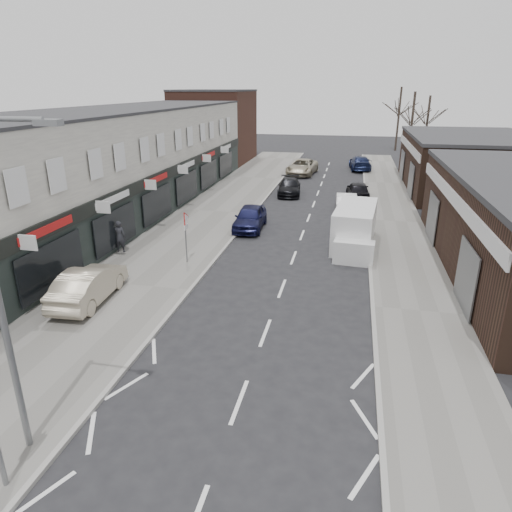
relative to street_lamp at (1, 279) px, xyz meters
The scene contains 20 objects.
ground 6.52m from the street_lamp, 10.03° to the left, with size 160.00×160.00×0.00m, color black.
pavement_left 23.36m from the street_lamp, 95.57° to the left, with size 5.50×64.00×0.12m, color slate.
pavement_right 25.42m from the street_lamp, 65.74° to the left, with size 3.50×64.00×0.12m, color slate.
shop_terrace_left 22.22m from the street_lamp, 113.85° to the left, with size 8.00×41.00×7.10m, color silver.
brick_block_far 46.68m from the street_lamp, 101.09° to the left, with size 8.00×10.00×8.00m, color #4E2A21.
right_unit_far 38.81m from the street_lamp, 63.93° to the left, with size 10.00×16.00×4.50m, color #322017.
tree_far_a 50.85m from the street_lamp, 74.51° to the left, with size 3.60×3.60×8.00m, color #382D26, non-canonical shape.
tree_far_b 57.28m from the street_lamp, 73.70° to the left, with size 3.60×3.60×7.50m, color #382D26, non-canonical shape.
tree_far_c 62.35m from the street_lamp, 77.91° to the left, with size 3.60×3.60×8.50m, color #382D26, non-canonical shape.
street_lamp is the anchor object (origin of this frame).
warning_sign 13.04m from the street_lamp, 92.84° to the left, with size 0.12×0.80×2.70m.
white_van 19.24m from the street_lamp, 66.30° to the left, with size 2.51×6.04×2.29m.
sedan_on_pavement 9.13m from the street_lamp, 111.66° to the left, with size 1.53×4.40×1.45m, color #B4A890.
pedestrian 14.73m from the street_lamp, 109.12° to the left, with size 0.63×0.41×1.73m, color black.
parked_car_left_a 19.89m from the street_lamp, 86.69° to the left, with size 1.74×4.32×1.47m, color #121439.
parked_car_left_b 30.08m from the street_lamp, 85.77° to the left, with size 1.83×4.50×1.31m, color black.
parked_car_left_c 39.52m from the street_lamp, 86.80° to the left, with size 2.56×5.54×1.54m, color #A49A83.
parked_car_right_a 26.53m from the street_lamp, 74.60° to the left, with size 1.41×4.06×1.34m, color white.
parked_car_right_b 30.51m from the street_lamp, 75.04° to the left, with size 1.69×4.19×1.43m, color black.
parked_car_right_c 44.23m from the street_lamp, 79.50° to the left, with size 2.08×5.12×1.49m, color #141C3E.
Camera 1 is at (2.69, -8.48, 8.48)m, focal length 32.00 mm.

